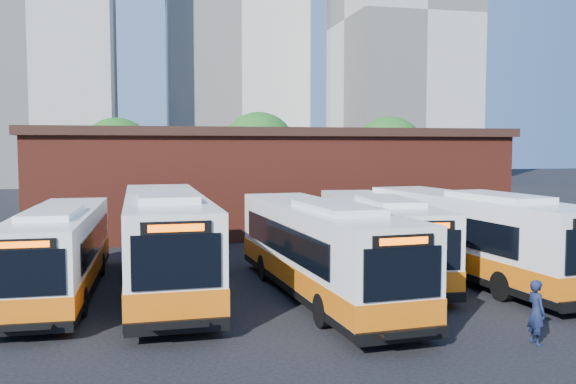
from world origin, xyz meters
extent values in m
plane|color=black|center=(0.00, 0.00, 0.00)|extent=(220.00, 220.00, 0.00)
cube|color=white|center=(-10.74, 3.92, 1.67)|extent=(2.63, 11.37, 2.69)
cube|color=#D8620D|center=(-10.74, 3.92, 0.90)|extent=(2.68, 11.42, 0.66)
cube|color=black|center=(-10.74, 3.92, 0.42)|extent=(2.67, 11.41, 0.24)
cube|color=black|center=(-10.86, -1.77, 1.93)|extent=(2.05, 0.10, 1.27)
cube|color=black|center=(-10.86, -1.78, 2.72)|extent=(1.60, 0.09, 0.30)
cube|color=#FF5905|center=(-10.86, -1.81, 2.72)|extent=(1.27, 0.04, 0.17)
cube|color=black|center=(-10.86, -1.83, 0.42)|extent=(2.41, 0.18, 0.30)
cube|color=black|center=(-10.86, -2.05, 0.52)|extent=(1.38, 0.39, 0.06)
cube|color=black|center=(-10.87, -2.21, 0.59)|extent=(1.37, 0.06, 0.17)
cube|color=black|center=(-11.96, 4.32, 1.93)|extent=(0.22, 8.83, 0.99)
cube|color=black|center=(-9.51, 4.27, 1.93)|extent=(0.22, 8.83, 0.99)
cube|color=white|center=(-10.77, 2.50, 3.11)|extent=(1.71, 3.99, 0.21)
cylinder|color=black|center=(-11.90, 0.73, 0.47)|extent=(0.32, 0.95, 0.94)
cylinder|color=black|center=(-9.72, 0.69, 0.47)|extent=(0.32, 0.95, 0.94)
cylinder|color=black|center=(-11.77, 6.96, 0.47)|extent=(0.32, 0.95, 0.94)
cylinder|color=black|center=(-9.60, 6.92, 0.47)|extent=(0.32, 0.95, 0.94)
cube|color=white|center=(-7.03, 3.92, 1.95)|extent=(3.04, 13.24, 3.13)
cube|color=#D8620D|center=(-7.03, 3.92, 1.04)|extent=(3.10, 13.30, 0.77)
cube|color=black|center=(-7.03, 3.92, 0.49)|extent=(3.09, 13.29, 0.27)
cube|color=black|center=(-6.91, -2.71, 2.25)|extent=(2.38, 0.11, 1.48)
cube|color=black|center=(-6.91, -2.72, 3.17)|extent=(1.87, 0.10, 0.35)
cube|color=#FF5905|center=(-6.91, -2.76, 3.17)|extent=(1.48, 0.05, 0.20)
cube|color=black|center=(-6.91, -2.78, 0.49)|extent=(2.81, 0.20, 0.35)
cube|color=black|center=(-6.91, -3.03, 0.60)|extent=(1.60, 0.45, 0.07)
cube|color=black|center=(-6.90, -3.23, 0.68)|extent=(1.59, 0.07, 0.20)
cube|color=black|center=(-8.47, 4.33, 2.25)|extent=(0.24, 10.29, 1.15)
cube|color=black|center=(-5.61, 4.38, 2.25)|extent=(0.24, 10.29, 1.15)
cube|color=white|center=(-7.00, 2.27, 3.63)|extent=(1.99, 4.65, 0.24)
cylinder|color=black|center=(-8.23, 0.16, 0.55)|extent=(0.37, 1.11, 1.10)
cylinder|color=black|center=(-5.69, 0.20, 0.55)|extent=(0.37, 1.11, 1.10)
cylinder|color=black|center=(-8.36, 7.41, 0.55)|extent=(0.37, 1.11, 1.10)
cylinder|color=black|center=(-5.82, 7.46, 0.55)|extent=(0.37, 1.11, 1.10)
cube|color=white|center=(-1.74, 1.41, 1.80)|extent=(3.47, 12.31, 2.89)
cube|color=#D8620D|center=(-1.74, 1.41, 0.96)|extent=(3.52, 12.37, 0.71)
cube|color=black|center=(-1.74, 1.41, 0.46)|extent=(3.51, 12.36, 0.25)
cube|color=black|center=(-1.29, -4.68, 2.08)|extent=(2.19, 0.22, 1.37)
cube|color=black|center=(-1.29, -4.69, 2.92)|extent=(1.72, 0.19, 0.32)
cube|color=#FF5905|center=(-1.29, -4.73, 2.92)|extent=(1.37, 0.12, 0.18)
cube|color=black|center=(-1.29, -4.74, 0.46)|extent=(2.59, 0.33, 0.32)
cube|color=black|center=(-1.27, -4.97, 0.56)|extent=(1.49, 0.49, 0.06)
cube|color=black|center=(-1.26, -5.16, 0.63)|extent=(1.47, 0.15, 0.18)
cube|color=black|center=(-3.09, 1.72, 2.08)|extent=(0.75, 9.46, 1.06)
cube|color=black|center=(-0.46, 1.91, 2.08)|extent=(0.75, 9.46, 1.06)
cube|color=white|center=(-1.63, -0.10, 3.34)|extent=(2.06, 4.37, 0.22)
cylinder|color=black|center=(-2.66, -2.11, 0.51)|extent=(0.40, 1.03, 1.01)
cylinder|color=black|center=(-0.32, -1.94, 0.51)|extent=(0.40, 1.03, 1.01)
cylinder|color=black|center=(-3.15, 4.56, 0.51)|extent=(0.40, 1.03, 1.01)
cylinder|color=black|center=(-0.81, 4.73, 0.51)|extent=(0.40, 1.03, 1.01)
cube|color=white|center=(1.67, 4.64, 1.72)|extent=(3.49, 11.83, 2.77)
cube|color=#D8620D|center=(1.67, 4.64, 0.92)|extent=(3.54, 11.88, 0.68)
cube|color=black|center=(1.67, 4.64, 0.44)|extent=(3.53, 11.87, 0.24)
cube|color=black|center=(1.16, -1.19, 1.99)|extent=(2.10, 0.24, 1.31)
cube|color=black|center=(1.15, -1.20, 2.80)|extent=(1.65, 0.20, 0.31)
cube|color=#FF5905|center=(1.15, -1.23, 2.80)|extent=(1.31, 0.13, 0.17)
cube|color=black|center=(1.15, -1.25, 0.44)|extent=(2.48, 0.35, 0.31)
cube|color=black|center=(1.13, -1.47, 0.53)|extent=(1.44, 0.49, 0.06)
cube|color=black|center=(1.12, -1.65, 0.60)|extent=(1.41, 0.16, 0.17)
cube|color=black|center=(0.44, 5.14, 1.99)|extent=(0.84, 9.06, 1.02)
cube|color=black|center=(2.96, 4.92, 1.99)|extent=(0.84, 9.06, 1.02)
cube|color=white|center=(1.54, 3.19, 3.21)|extent=(2.03, 4.21, 0.21)
cylinder|color=black|center=(0.26, 1.45, 0.49)|extent=(0.39, 0.99, 0.97)
cylinder|color=black|center=(2.50, 1.26, 0.49)|extent=(0.39, 0.99, 0.97)
cylinder|color=black|center=(0.82, 7.84, 0.49)|extent=(0.39, 0.99, 0.97)
cylinder|color=black|center=(3.06, 7.64, 0.49)|extent=(0.39, 0.99, 0.97)
cube|color=white|center=(5.10, 3.10, 1.84)|extent=(3.88, 12.67, 2.96)
cube|color=#D8620D|center=(5.10, 3.10, 0.99)|extent=(3.93, 12.72, 0.73)
cube|color=black|center=(5.10, 3.10, 0.47)|extent=(3.92, 12.71, 0.26)
cube|color=black|center=(3.71, 3.37, 2.13)|extent=(1.02, 9.68, 1.09)
cube|color=black|center=(6.40, 3.64, 2.13)|extent=(1.02, 9.68, 1.09)
cube|color=white|center=(5.25, 1.54, 3.43)|extent=(2.23, 4.52, 0.23)
cylinder|color=black|center=(4.26, -0.54, 0.52)|extent=(0.43, 1.07, 1.04)
cylinder|color=black|center=(6.64, -0.30, 0.52)|extent=(0.43, 1.07, 1.04)
cylinder|color=black|center=(3.57, 6.28, 0.52)|extent=(0.43, 1.07, 1.04)
cylinder|color=black|center=(5.96, 6.52, 0.52)|extent=(0.43, 1.07, 1.04)
imported|color=#131B37|center=(2.50, -4.86, 0.88)|extent=(0.44, 0.65, 1.76)
cube|color=maroon|center=(0.00, 20.00, 3.00)|extent=(28.00, 12.00, 6.00)
cube|color=black|center=(0.00, 20.00, 6.15)|extent=(28.60, 12.60, 0.50)
cube|color=black|center=(3.00, 13.97, 1.20)|extent=(1.20, 0.08, 2.40)
cylinder|color=#382314|center=(-10.00, 32.00, 1.35)|extent=(0.36, 0.36, 2.70)
sphere|color=#154D16|center=(-10.00, 32.00, 4.65)|extent=(6.00, 6.00, 6.00)
cylinder|color=#382314|center=(2.00, 34.00, 1.48)|extent=(0.36, 0.36, 2.95)
sphere|color=#154D16|center=(2.00, 34.00, 5.08)|extent=(6.56, 6.56, 6.56)
cylinder|color=#382314|center=(13.00, 31.00, 1.40)|extent=(0.36, 0.36, 2.81)
sphere|color=#154D16|center=(13.00, 31.00, 4.84)|extent=(6.24, 6.24, 6.24)
cube|color=beige|center=(7.00, 86.00, 30.00)|extent=(22.00, 20.00, 60.00)
cube|color=#B7B3A9|center=(30.00, 68.00, 24.00)|extent=(18.00, 18.00, 48.00)
camera|label=1|loc=(-7.63, -19.02, 5.32)|focal=38.00mm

